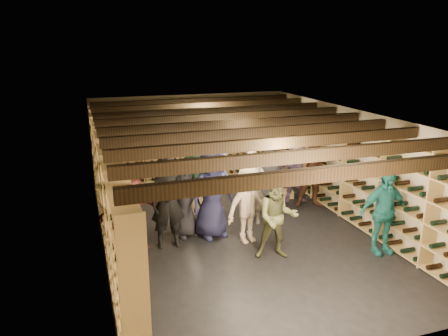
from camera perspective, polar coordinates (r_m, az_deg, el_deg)
name	(u,v)px	position (r m, az deg, el deg)	size (l,w,h in m)	color
ground	(238,230)	(9.27, 1.87, -8.10)	(8.00, 8.00, 0.00)	black
walls	(239,176)	(8.85, 1.94, -1.00)	(5.52, 8.02, 2.40)	beige
ceiling	(239,117)	(8.57, 2.02, 6.69)	(5.50, 8.00, 0.01)	beige
ceiling_joists	(239,124)	(8.60, 2.01, 5.77)	(5.40, 7.12, 0.18)	black
wine_rack_left	(109,195)	(8.39, -14.79, -3.42)	(0.32, 7.50, 2.15)	#A48650
wine_rack_right	(347,170)	(10.04, 15.83, -0.28)	(0.32, 7.50, 2.15)	#A48650
wine_rack_back	(192,142)	(12.42, -4.22, 3.39)	(4.70, 0.30, 2.15)	#A48650
crate_stack_left	(198,201)	(10.18, -3.46, -4.32)	(0.54, 0.40, 0.51)	tan
crate_stack_right	(199,201)	(10.18, -3.31, -4.30)	(0.55, 0.42, 0.51)	tan
crate_loose	(283,194)	(11.23, 7.68, -3.37)	(0.50, 0.33, 0.17)	tan
person_0	(185,200)	(8.78, -5.16, -4.23)	(0.74, 0.48, 1.52)	black
person_1	(168,202)	(8.31, -7.30, -4.47)	(0.66, 0.43, 1.80)	black
person_2	(277,217)	(7.93, 6.96, -6.43)	(0.76, 0.59, 1.56)	brown
person_3	(249,205)	(8.49, 3.25, -4.90)	(0.99, 0.57, 1.53)	beige
person_4	(384,212)	(8.55, 20.12, -5.41)	(0.95, 0.39, 1.62)	#1D7170
person_5	(133,212)	(8.35, -11.86, -5.69)	(1.39, 0.44, 1.50)	maroon
person_6	(212,192)	(8.67, -1.57, -3.17)	(0.92, 0.60, 1.88)	#1F2145
person_7	(253,187)	(9.39, 3.76, -2.56)	(0.59, 0.38, 1.61)	gray
person_8	(315,172)	(10.47, 11.80, -0.46)	(0.85, 0.66, 1.75)	#4B2B1D
person_9	(217,179)	(10.14, -0.98, -1.40)	(0.97, 0.56, 1.51)	beige
person_10	(194,177)	(9.96, -4.00, -1.17)	(1.00, 0.41, 1.70)	#264F32
person_11	(296,171)	(10.82, 9.43, -0.42)	(1.41, 0.45, 1.52)	slate
person_12	(270,172)	(10.60, 6.03, -0.58)	(0.76, 0.49, 1.55)	#37363C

